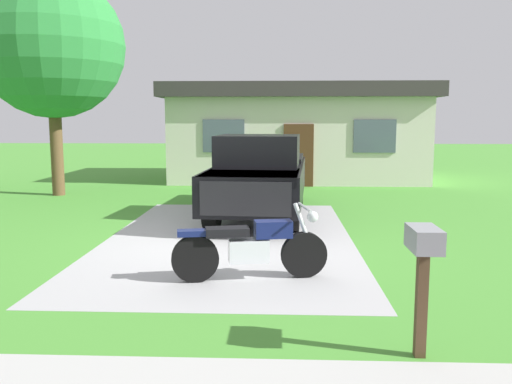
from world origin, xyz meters
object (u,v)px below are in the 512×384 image
(pickup_truck, at_px, (261,175))
(shade_tree, at_px, (51,46))
(neighbor_house, at_px, (296,132))
(motorcycle, at_px, (252,247))
(mailbox, at_px, (423,257))

(pickup_truck, height_order, shade_tree, shade_tree)
(shade_tree, bearing_deg, neighbor_house, 33.87)
(motorcycle, xyz_separation_m, shade_tree, (-6.21, 8.20, 3.89))
(motorcycle, height_order, neighbor_house, neighbor_house)
(pickup_truck, height_order, neighbor_house, neighbor_house)
(pickup_truck, distance_m, neighbor_house, 8.00)
(motorcycle, xyz_separation_m, mailbox, (1.73, -2.39, 0.51))
(pickup_truck, relative_size, mailbox, 4.55)
(neighbor_house, bearing_deg, mailbox, -87.45)
(motorcycle, distance_m, neighbor_house, 13.17)
(motorcycle, xyz_separation_m, neighbor_house, (1.04, 13.07, 1.32))
(pickup_truck, xyz_separation_m, shade_tree, (-6.16, 3.01, 3.41))
(shade_tree, bearing_deg, motorcycle, -52.83)
(pickup_truck, relative_size, neighbor_house, 0.60)
(pickup_truck, bearing_deg, shade_tree, 153.95)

